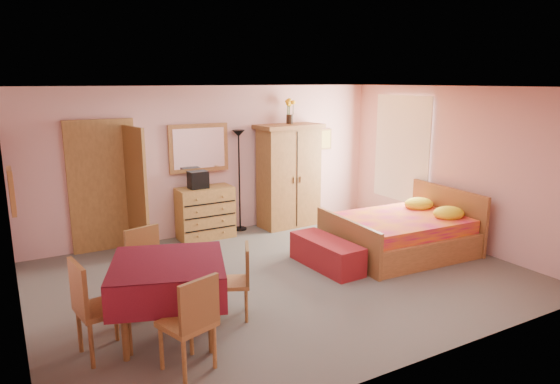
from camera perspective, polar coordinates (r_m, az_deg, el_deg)
floor at (r=7.06m, az=0.51°, el=-9.71°), size 6.50×6.50×0.00m
ceiling at (r=6.53m, az=0.55°, el=11.91°), size 6.50×6.50×0.00m
wall_back at (r=8.89m, az=-7.61°, el=3.57°), size 6.50×0.10×2.60m
wall_front at (r=4.75m, az=15.91°, el=-4.78°), size 6.50×0.10×2.60m
wall_left at (r=5.81m, az=-28.43°, el=-2.68°), size 0.10×5.00×2.60m
wall_right at (r=8.74m, az=19.30°, el=2.82°), size 0.10×5.00×2.60m
doorway at (r=8.40m, az=-19.56°, el=0.50°), size 1.06×0.12×2.15m
window at (r=9.51m, az=13.78°, el=4.82°), size 0.08×1.40×1.95m
picture_left at (r=5.14m, az=-28.35°, el=0.08°), size 0.04×0.32×0.42m
picture_back at (r=9.94m, az=5.12°, el=6.03°), size 0.30×0.04×0.40m
chest_of_drawers at (r=8.72m, az=-8.52°, el=-2.37°), size 0.95×0.48×0.90m
wall_mirror at (r=8.70m, az=-9.26°, el=4.98°), size 1.05×0.09×0.83m
stereo at (r=8.54m, az=-9.34°, el=1.39°), size 0.32×0.24×0.30m
floor_lamp at (r=9.02m, az=-4.67°, el=1.28°), size 0.31×0.31×1.83m
wardrobe at (r=9.27m, az=1.02°, el=1.87°), size 1.25×0.70×1.90m
sunflower_vase at (r=9.26m, az=1.12°, el=9.23°), size 0.20×0.20×0.46m
bed at (r=8.09m, az=13.55°, el=-3.51°), size 2.17×1.75×0.97m
bench at (r=7.38m, az=5.34°, el=-7.01°), size 0.52×1.27×0.42m
dining_table at (r=5.52m, az=-12.52°, el=-11.85°), size 1.46×1.46×0.84m
chair_south at (r=4.88m, az=-10.60°, el=-14.41°), size 0.55×0.55×0.96m
chair_north at (r=6.16m, az=-14.37°, el=-8.65°), size 0.54×0.54×0.97m
chair_west at (r=5.33m, az=-19.64°, el=-12.27°), size 0.52×0.52×1.01m
chair_east at (r=5.83m, az=-5.49°, el=-10.18°), size 0.52×0.52×0.86m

